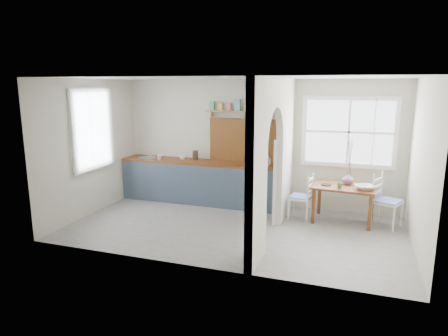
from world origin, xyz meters
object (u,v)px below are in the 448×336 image
(dining_table, at_px, (343,204))
(chair_right, at_px, (387,201))
(chair_left, at_px, (301,196))
(vase, at_px, (348,179))
(kettle, at_px, (266,161))

(dining_table, xyz_separation_m, chair_right, (0.75, -0.00, 0.14))
(dining_table, xyz_separation_m, chair_left, (-0.77, -0.05, 0.09))
(chair_left, bearing_deg, vase, 111.56)
(vase, bearing_deg, chair_right, -12.72)
(kettle, xyz_separation_m, vase, (1.58, -0.13, -0.22))
(dining_table, bearing_deg, kettle, 173.94)
(chair_left, height_order, chair_right, chair_right)
(chair_left, xyz_separation_m, vase, (0.82, 0.21, 0.36))
(kettle, relative_size, vase, 0.97)
(vase, bearing_deg, kettle, 175.14)
(dining_table, relative_size, chair_left, 1.28)
(chair_left, bearing_deg, chair_right, 99.31)
(dining_table, height_order, kettle, kettle)
(dining_table, xyz_separation_m, vase, (0.05, 0.15, 0.45))
(chair_left, xyz_separation_m, chair_right, (1.52, 0.05, 0.05))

